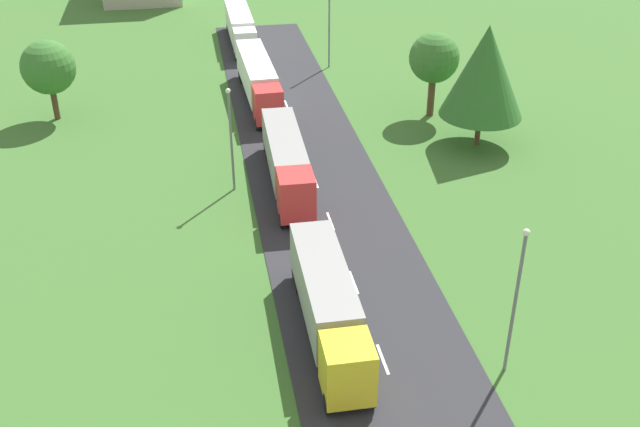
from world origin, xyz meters
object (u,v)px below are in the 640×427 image
at_px(lamppost_second, 516,295).
at_px(lamppost_fourth, 329,20).
at_px(truck_fifth, 240,26).
at_px(tree_oak, 48,68).
at_px(tree_maple, 434,58).
at_px(truck_fourth, 258,78).
at_px(tree_birch, 485,71).
at_px(lamppost_third, 231,135).
at_px(truck_third, 287,160).
at_px(truck_second, 329,304).

xyz_separation_m(lamppost_second, lamppost_fourth, (-0.11, 47.82, 0.28)).
relative_size(truck_fifth, tree_oak, 1.84).
bearing_deg(tree_maple, truck_fourth, 157.13).
bearing_deg(lamppost_second, truck_fourth, 102.03).
height_order(lamppost_second, tree_birch, tree_birch).
bearing_deg(truck_fifth, lamppost_second, -81.54).
height_order(lamppost_second, lamppost_third, lamppost_second).
distance_m(truck_third, truck_fourth, 17.39).
bearing_deg(tree_maple, lamppost_third, -149.45).
relative_size(truck_fourth, lamppost_fourth, 1.61).
bearing_deg(lamppost_second, truck_fifth, 98.46).
bearing_deg(truck_third, tree_birch, 14.56).
height_order(truck_second, lamppost_fourth, lamppost_fourth).
height_order(lamppost_third, lamppost_fourth, lamppost_fourth).
xyz_separation_m(truck_second, truck_third, (0.29, 17.88, -0.06)).
distance_m(truck_fifth, tree_maple, 28.62).
bearing_deg(lamppost_second, tree_maple, 79.02).
xyz_separation_m(lamppost_fourth, tree_oak, (-26.72, -9.25, -0.25)).
height_order(truck_second, truck_fifth, truck_second).
distance_m(lamppost_fourth, tree_birch, 22.91).
xyz_separation_m(lamppost_second, lamppost_third, (-12.24, 22.33, -0.31)).
height_order(truck_third, tree_maple, tree_maple).
relative_size(lamppost_third, lamppost_fourth, 0.87).
relative_size(truck_third, truck_fourth, 0.93).
relative_size(truck_fifth, tree_maple, 1.74).
bearing_deg(tree_oak, lamppost_second, -55.19).
relative_size(lamppost_third, tree_birch, 0.79).
height_order(truck_third, lamppost_second, lamppost_second).
relative_size(tree_oak, tree_birch, 0.71).
bearing_deg(truck_third, truck_fourth, 90.73).
xyz_separation_m(truck_fifth, lamppost_fourth, (8.44, -9.68, 3.00)).
xyz_separation_m(tree_oak, tree_birch, (35.25, -11.97, 1.60)).
relative_size(lamppost_second, lamppost_fourth, 0.94).
relative_size(truck_second, tree_oak, 1.75).
height_order(truck_fourth, lamppost_second, lamppost_second).
distance_m(truck_fifth, tree_birch, 35.52).
bearing_deg(lamppost_fourth, truck_third, -107.63).
bearing_deg(truck_second, truck_third, 89.08).
xyz_separation_m(truck_third, tree_oak, (-18.60, 16.30, 2.71)).
relative_size(lamppost_third, tree_maple, 1.05).
bearing_deg(truck_fifth, tree_oak, -133.99).
height_order(lamppost_third, tree_oak, lamppost_third).
height_order(lamppost_second, tree_oak, lamppost_second).
distance_m(lamppost_third, tree_maple, 21.75).
relative_size(truck_second, truck_fourth, 0.85).
height_order(lamppost_fourth, tree_maple, lamppost_fourth).
xyz_separation_m(lamppost_second, tree_oak, (-26.83, 38.58, 0.03)).
height_order(truck_fourth, tree_oak, tree_oak).
relative_size(truck_third, tree_maple, 1.80).
distance_m(truck_second, tree_maple, 32.78).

